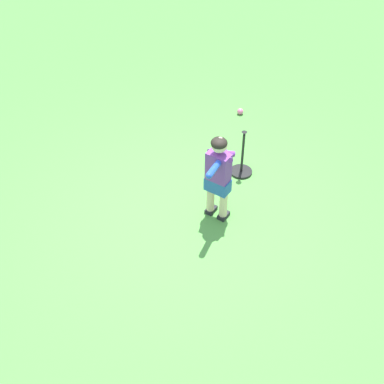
{
  "coord_description": "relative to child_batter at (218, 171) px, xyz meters",
  "views": [
    {
      "loc": [
        -3.73,
        1.42,
        3.93
      ],
      "look_at": [
        -0.05,
        -0.01,
        0.45
      ],
      "focal_mm": 45.89,
      "sensor_mm": 36.0,
      "label": 1
    }
  ],
  "objects": [
    {
      "name": "batting_tee",
      "position": [
        0.6,
        -0.6,
        -0.55
      ],
      "size": [
        0.28,
        0.28,
        0.62
      ],
      "color": "black",
      "rests_on": "ground"
    },
    {
      "name": "play_ball_by_bucket",
      "position": [
        1.85,
        -1.18,
        -0.6
      ],
      "size": [
        0.09,
        0.09,
        0.09
      ],
      "primitive_type": "sphere",
      "color": "pink",
      "rests_on": "ground"
    },
    {
      "name": "ground_plane",
      "position": [
        0.06,
        0.31,
        -0.65
      ],
      "size": [
        40.0,
        40.0,
        0.0
      ],
      "primitive_type": "plane",
      "color": "#519942"
    },
    {
      "name": "child_batter",
      "position": [
        0.0,
        0.0,
        0.0
      ],
      "size": [
        0.5,
        0.49,
        1.08
      ],
      "color": "#232328",
      "rests_on": "ground"
    }
  ]
}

